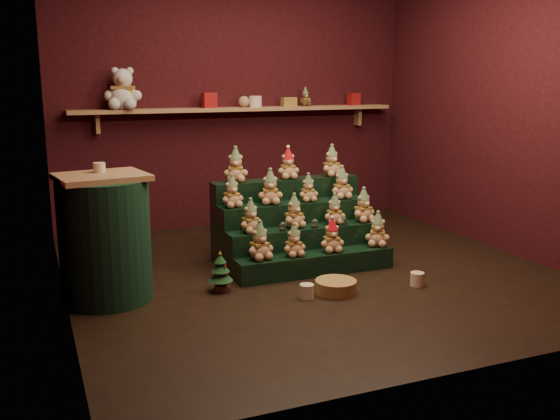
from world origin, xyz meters
name	(u,v)px	position (x,y,z in m)	size (l,w,h in m)	color
ground	(312,272)	(0.00, 0.00, 0.00)	(4.00, 4.00, 0.00)	black
back_wall	(235,99)	(0.00, 2.05, 1.40)	(4.00, 0.10, 2.80)	black
front_wall	(484,125)	(0.00, -2.05, 1.40)	(4.00, 0.10, 2.80)	black
left_wall	(45,113)	(-2.05, 0.00, 1.40)	(0.10, 4.00, 2.80)	black
right_wall	(512,103)	(2.05, 0.00, 1.40)	(0.10, 4.00, 2.80)	black
back_shelf	(240,110)	(0.00, 1.87, 1.29)	(3.60, 0.26, 0.24)	#A57B52
riser_tier_front	(315,263)	(0.01, -0.05, 0.09)	(1.40, 0.22, 0.18)	black
riser_tier_midfront	(305,247)	(0.01, 0.17, 0.18)	(1.40, 0.22, 0.36)	black
riser_tier_midback	(295,231)	(0.01, 0.39, 0.27)	(1.40, 0.22, 0.54)	black
riser_tier_back	(286,217)	(0.01, 0.61, 0.36)	(1.40, 0.22, 0.72)	black
teddy_0	(260,241)	(-0.49, -0.03, 0.34)	(0.22, 0.20, 0.31)	tan
teddy_1	(294,240)	(-0.19, -0.05, 0.31)	(0.19, 0.17, 0.27)	tan
teddy_2	(332,235)	(0.16, -0.05, 0.32)	(0.21, 0.18, 0.29)	tan
teddy_3	(378,229)	(0.62, -0.04, 0.33)	(0.21, 0.19, 0.30)	tan
teddy_4	(251,216)	(-0.49, 0.17, 0.50)	(0.20, 0.18, 0.28)	tan
teddy_5	(294,211)	(-0.09, 0.19, 0.51)	(0.21, 0.19, 0.29)	tan
teddy_6	(334,209)	(0.30, 0.18, 0.49)	(0.19, 0.17, 0.27)	tan
teddy_7	(363,205)	(0.59, 0.17, 0.51)	(0.22, 0.19, 0.30)	tan
teddy_8	(232,191)	(-0.58, 0.40, 0.68)	(0.20, 0.18, 0.28)	tan
teddy_9	(270,187)	(-0.22, 0.40, 0.69)	(0.22, 0.20, 0.30)	tan
teddy_10	(308,188)	(0.14, 0.38, 0.66)	(0.18, 0.16, 0.25)	tan
teddy_11	(342,183)	(0.48, 0.39, 0.69)	(0.21, 0.19, 0.29)	tan
teddy_12	(236,165)	(-0.47, 0.63, 0.87)	(0.22, 0.20, 0.30)	tan
teddy_13	(288,163)	(0.04, 0.61, 0.86)	(0.20, 0.18, 0.28)	tan
teddy_14	(332,161)	(0.48, 0.60, 0.86)	(0.21, 0.19, 0.29)	tan
snow_globe_a	(283,226)	(-0.22, 0.11, 0.40)	(0.06, 0.06, 0.08)	black
snow_globe_b	(315,223)	(0.08, 0.11, 0.40)	(0.06, 0.06, 0.08)	black
snow_globe_c	(344,221)	(0.36, 0.11, 0.40)	(0.06, 0.06, 0.08)	black
side_table	(105,239)	(-1.70, -0.02, 0.47)	(0.70, 0.66, 0.95)	#A57B52
table_ornament	(99,167)	(-1.70, 0.08, 0.99)	(0.09, 0.09, 0.07)	beige
mini_christmas_tree	(220,271)	(-0.87, -0.17, 0.16)	(0.19, 0.19, 0.33)	#492D1A
mug_left	(307,291)	(-0.31, -0.57, 0.05)	(0.11, 0.11, 0.11)	beige
mug_right	(417,279)	(0.63, -0.64, 0.06)	(0.11, 0.11, 0.11)	beige
wicker_basket	(336,287)	(-0.05, -0.54, 0.05)	(0.32, 0.32, 0.10)	olive
white_bear	(123,83)	(-1.24, 1.84, 1.58)	(0.37, 0.34, 0.52)	white
brown_bear	(305,97)	(0.77, 1.84, 1.42)	(0.14, 0.13, 0.20)	#4F351A
gift_tin_red_a	(209,100)	(-0.35, 1.85, 1.40)	(0.14, 0.14, 0.16)	#A6191B
gift_tin_cream	(255,101)	(0.17, 1.85, 1.38)	(0.14, 0.14, 0.12)	beige
gift_tin_red_b	(354,99)	(1.39, 1.85, 1.39)	(0.12, 0.12, 0.14)	#A6191B
shelf_plush_ball	(244,102)	(0.04, 1.85, 1.38)	(0.12, 0.12, 0.12)	tan
scarf_gift_box	(289,102)	(0.57, 1.85, 1.37)	(0.16, 0.10, 0.10)	#C9671C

